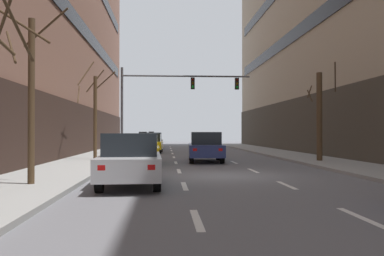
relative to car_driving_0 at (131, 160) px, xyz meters
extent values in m
plane|color=slate|center=(3.33, 2.90, -0.82)|extent=(120.00, 120.00, 0.00)
cube|color=gray|center=(-3.31, 2.90, -0.75)|extent=(3.45, 80.00, 0.14)
cube|color=silver|center=(1.69, -5.10, -0.82)|extent=(0.16, 2.00, 0.01)
cube|color=silver|center=(1.69, -0.10, -0.82)|extent=(0.16, 2.00, 0.01)
cube|color=silver|center=(1.69, 4.90, -0.82)|extent=(0.16, 2.00, 0.01)
cube|color=silver|center=(1.69, 9.90, -0.82)|extent=(0.16, 2.00, 0.01)
cube|color=silver|center=(1.69, 14.90, -0.82)|extent=(0.16, 2.00, 0.01)
cube|color=silver|center=(1.69, 19.90, -0.82)|extent=(0.16, 2.00, 0.01)
cube|color=silver|center=(1.69, 24.90, -0.82)|extent=(0.16, 2.00, 0.01)
cube|color=silver|center=(1.69, 29.90, -0.82)|extent=(0.16, 2.00, 0.01)
cube|color=silver|center=(1.69, 34.90, -0.82)|extent=(0.16, 2.00, 0.01)
cube|color=silver|center=(4.97, -5.10, -0.82)|extent=(0.16, 2.00, 0.01)
cube|color=silver|center=(4.97, -0.10, -0.82)|extent=(0.16, 2.00, 0.01)
cube|color=silver|center=(4.97, 4.90, -0.82)|extent=(0.16, 2.00, 0.01)
cube|color=silver|center=(4.97, 9.90, -0.82)|extent=(0.16, 2.00, 0.01)
cube|color=silver|center=(4.97, 14.90, -0.82)|extent=(0.16, 2.00, 0.01)
cube|color=silver|center=(4.97, 19.90, -0.82)|extent=(0.16, 2.00, 0.01)
cube|color=silver|center=(4.97, 24.90, -0.82)|extent=(0.16, 2.00, 0.01)
cube|color=silver|center=(4.97, 29.90, -0.82)|extent=(0.16, 2.00, 0.01)
cube|color=silver|center=(4.97, 34.90, -0.82)|extent=(0.16, 2.00, 0.01)
cylinder|color=black|center=(-0.85, 1.39, -0.49)|extent=(0.24, 0.67, 0.67)
cylinder|color=black|center=(0.76, 1.44, -0.49)|extent=(0.24, 0.67, 0.67)
cylinder|color=black|center=(-0.77, -1.33, -0.49)|extent=(0.24, 0.67, 0.67)
cylinder|color=black|center=(0.85, -1.28, -0.49)|extent=(0.24, 0.67, 0.67)
cube|color=#B7BABF|center=(0.00, 0.05, -0.16)|extent=(2.00, 4.50, 0.65)
cube|color=black|center=(0.00, -0.15, 0.50)|extent=(1.68, 1.97, 0.69)
cube|color=white|center=(-0.72, 2.22, -0.05)|extent=(0.20, 0.09, 0.14)
cube|color=red|center=(-0.58, -2.15, -0.05)|extent=(0.20, 0.09, 0.14)
cube|color=white|center=(0.58, 2.26, -0.05)|extent=(0.20, 0.09, 0.14)
cube|color=red|center=(0.72, -2.11, -0.05)|extent=(0.20, 0.09, 0.14)
cylinder|color=black|center=(-0.86, 10.49, -0.51)|extent=(0.21, 0.62, 0.62)
cylinder|color=black|center=(0.65, 10.50, -0.51)|extent=(0.21, 0.62, 0.62)
cylinder|color=black|center=(-0.84, 7.94, -0.51)|extent=(0.21, 0.62, 0.62)
cylinder|color=black|center=(0.67, 7.96, -0.51)|extent=(0.21, 0.62, 0.62)
cube|color=yellow|center=(-0.10, 9.22, -0.21)|extent=(1.77, 4.16, 0.60)
cube|color=black|center=(-0.09, 9.03, 0.41)|extent=(1.52, 1.80, 0.64)
cube|color=white|center=(-0.72, 11.25, -0.10)|extent=(0.19, 0.08, 0.13)
cube|color=red|center=(-0.69, 7.18, -0.10)|extent=(0.19, 0.08, 0.13)
cube|color=white|center=(0.49, 11.26, -0.10)|extent=(0.19, 0.08, 0.13)
cube|color=red|center=(0.53, 7.19, -0.10)|extent=(0.19, 0.08, 0.13)
cube|color=black|center=(-0.09, 9.03, 0.82)|extent=(0.42, 0.19, 0.17)
cylinder|color=black|center=(2.66, 11.99, -0.48)|extent=(0.26, 0.69, 0.68)
cylinder|color=black|center=(4.32, 11.91, -0.48)|extent=(0.26, 0.69, 0.68)
cylinder|color=black|center=(2.52, 9.20, -0.48)|extent=(0.26, 0.69, 0.68)
cylinder|color=black|center=(4.18, 9.12, -0.48)|extent=(0.26, 0.69, 0.68)
cube|color=navy|center=(3.42, 10.56, -0.15)|extent=(2.13, 4.65, 0.66)
cube|color=black|center=(3.41, 10.35, 0.54)|extent=(1.75, 2.05, 0.70)
cube|color=white|center=(2.86, 12.83, -0.03)|extent=(0.21, 0.09, 0.15)
cube|color=red|center=(2.64, 8.35, -0.03)|extent=(0.21, 0.09, 0.15)
cube|color=white|center=(4.20, 12.76, -0.03)|extent=(0.21, 0.09, 0.15)
cube|color=red|center=(3.98, 8.28, -0.03)|extent=(0.21, 0.09, 0.15)
cylinder|color=black|center=(-0.90, 29.54, -0.49)|extent=(0.23, 0.67, 0.67)
cylinder|color=black|center=(0.72, 29.56, -0.49)|extent=(0.23, 0.67, 0.67)
cylinder|color=black|center=(-0.86, 26.81, -0.49)|extent=(0.23, 0.67, 0.67)
cylinder|color=black|center=(0.76, 26.83, -0.49)|extent=(0.23, 0.67, 0.67)
cube|color=white|center=(-0.07, 28.19, -0.16)|extent=(1.92, 4.48, 0.65)
cube|color=black|center=(-0.07, 27.98, 0.50)|extent=(1.65, 1.94, 0.69)
cube|color=white|center=(-0.76, 30.36, -0.05)|extent=(0.20, 0.08, 0.14)
cube|color=red|center=(-0.69, 25.99, -0.05)|extent=(0.20, 0.08, 0.14)
cube|color=white|center=(0.55, 30.38, -0.05)|extent=(0.20, 0.08, 0.14)
cube|color=red|center=(0.61, 26.01, -0.05)|extent=(0.20, 0.08, 0.14)
cylinder|color=black|center=(-0.75, 22.50, -0.50)|extent=(0.23, 0.64, 0.63)
cylinder|color=black|center=(0.78, 22.46, -0.50)|extent=(0.23, 0.64, 0.63)
cylinder|color=black|center=(-0.83, 19.91, -0.50)|extent=(0.23, 0.64, 0.63)
cylinder|color=black|center=(0.71, 19.87, -0.50)|extent=(0.23, 0.64, 0.63)
cube|color=yellow|center=(-0.02, 21.18, -0.20)|extent=(1.89, 4.27, 0.61)
cube|color=black|center=(-0.03, 20.99, 0.44)|extent=(1.59, 1.87, 0.65)
cube|color=white|center=(-0.58, 23.27, -0.09)|extent=(0.19, 0.08, 0.13)
cube|color=red|center=(-0.70, 19.13, -0.09)|extent=(0.19, 0.08, 0.13)
cube|color=white|center=(0.66, 23.24, -0.09)|extent=(0.19, 0.08, 0.13)
cube|color=red|center=(0.53, 19.10, -0.09)|extent=(0.19, 0.08, 0.13)
cube|color=black|center=(-0.03, 20.99, 0.85)|extent=(0.43, 0.20, 0.17)
cylinder|color=#4C4C51|center=(-1.99, 16.62, 2.42)|extent=(0.18, 0.18, 6.21)
cylinder|color=#4C4C51|center=(2.63, 16.62, 4.94)|extent=(9.23, 0.12, 0.12)
cube|color=black|center=(3.09, 16.62, 4.42)|extent=(0.28, 0.24, 0.84)
sphere|color=#4B0704|center=(3.09, 16.48, 4.68)|extent=(0.17, 0.17, 0.17)
sphere|color=#523505|center=(3.09, 16.48, 4.42)|extent=(0.17, 0.17, 0.17)
sphere|color=green|center=(3.09, 16.48, 4.16)|extent=(0.17, 0.17, 0.17)
cube|color=black|center=(6.32, 16.62, 4.42)|extent=(0.28, 0.24, 0.84)
sphere|color=#4B0704|center=(6.32, 16.48, 4.68)|extent=(0.17, 0.17, 0.17)
sphere|color=#523505|center=(6.32, 16.48, 4.42)|extent=(0.17, 0.17, 0.17)
sphere|color=green|center=(6.32, 16.48, 4.16)|extent=(0.17, 0.17, 0.17)
cylinder|color=#4C3823|center=(-2.97, -0.31, 1.83)|extent=(0.20, 0.20, 5.01)
cylinder|color=#42301E|center=(-2.76, 0.43, 4.25)|extent=(1.55, 0.50, 1.22)
cylinder|color=#42301E|center=(-3.46, -0.62, 3.40)|extent=(0.70, 1.07, 1.16)
cylinder|color=#42301E|center=(-3.05, -1.22, 3.97)|extent=(1.85, 0.25, 1.23)
cylinder|color=#4C3823|center=(-2.97, 11.18, 1.73)|extent=(0.20, 0.20, 4.82)
cylinder|color=#42301E|center=(-2.55, 11.87, 3.93)|extent=(1.45, 0.92, 1.12)
cylinder|color=#42301E|center=(-3.06, 11.67, 3.93)|extent=(1.05, 0.26, 1.39)
cylinder|color=#42301E|center=(-3.57, 11.52, 4.36)|extent=(0.77, 1.28, 1.59)
cylinder|color=#42301E|center=(-3.89, 11.03, 3.08)|extent=(0.37, 1.90, 1.16)
cylinder|color=#4C3823|center=(9.63, 9.22, 1.76)|extent=(0.31, 0.31, 4.87)
cylinder|color=#42301E|center=(9.11, 9.28, 2.91)|extent=(0.18, 1.08, 0.75)
cylinder|color=#42301E|center=(9.18, 9.49, 3.16)|extent=(0.62, 0.97, 0.78)
cylinder|color=#42301E|center=(10.40, 8.90, 3.89)|extent=(0.74, 1.61, 1.45)
cylinder|color=#42301E|center=(-2.11, -4.12, 3.21)|extent=(0.30, 1.76, 1.38)
cylinder|color=#42301E|center=(-2.48, -3.60, 3.58)|extent=(0.89, 1.05, 1.13)
camera|label=1|loc=(1.07, -13.08, 0.88)|focal=38.57mm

